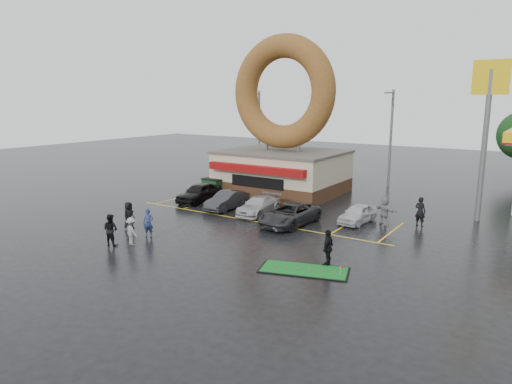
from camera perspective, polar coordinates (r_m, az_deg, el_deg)
The scene contains 19 objects.
ground at distance 28.55m, azimuth -4.80°, elevation -5.03°, with size 120.00×120.00×0.00m, color black.
donut_shop at distance 39.97m, azimuth 3.30°, elevation 6.27°, with size 10.20×8.70×13.50m.
shell_sign at distance 33.67m, azimuth 26.98°, elevation 9.04°, with size 2.20×0.36×10.60m.
streetlight_left at distance 49.51m, azimuth 0.34°, elevation 7.67°, with size 0.40×2.21×9.00m.
streetlight_mid at distance 44.42m, azimuth 16.47°, elevation 6.76°, with size 0.40×2.21×9.00m.
car_black at distance 36.86m, azimuth -7.11°, elevation -0.08°, with size 1.79×4.44×1.51m, color black.
car_dgrey at distance 34.26m, azimuth -3.64°, elevation -1.04°, with size 1.43×4.11×1.35m, color #2C2C2F.
car_silver at distance 32.77m, azimuth 0.34°, elevation -1.68°, with size 1.77×4.36×1.26m, color #B5B5BA.
car_grey at distance 30.07m, azimuth 4.27°, elevation -2.78°, with size 2.33×5.05×1.40m, color #29292C.
car_white at distance 31.20m, azimuth 12.60°, elevation -2.66°, with size 1.47×3.65×1.24m, color silver.
person_blue at distance 28.01m, azimuth -13.31°, elevation -3.77°, with size 0.64×0.42×1.75m, color navy.
person_blackjkt at distance 27.01m, azimuth -17.72°, elevation -4.52°, with size 0.88×0.69×1.81m, color black.
person_hoodie at distance 26.80m, azimuth -15.29°, elevation -4.75°, with size 1.03×0.59×1.59m, color gray.
person_bystander at distance 30.11m, azimuth -15.62°, elevation -2.83°, with size 0.85×0.55×1.74m, color black.
person_cameraman at distance 22.92m, azimuth 8.99°, elevation -6.91°, with size 1.08×0.45×1.85m, color black.
person_walker_near at distance 31.08m, azimuth 15.77°, elevation -2.26°, with size 1.75×0.56×1.89m, color gray.
person_walker_far at distance 31.42m, azimuth 19.84°, elevation -2.32°, with size 0.71×0.46×1.94m, color black.
dumpster at distance 39.76m, azimuth -5.31°, elevation 0.66°, with size 1.80×1.20×1.30m, color #184022.
putting_green at distance 22.43m, azimuth 6.04°, elevation -9.66°, with size 4.62×3.01×0.53m.
Camera 1 is at (17.05, -21.41, 8.12)m, focal length 32.00 mm.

